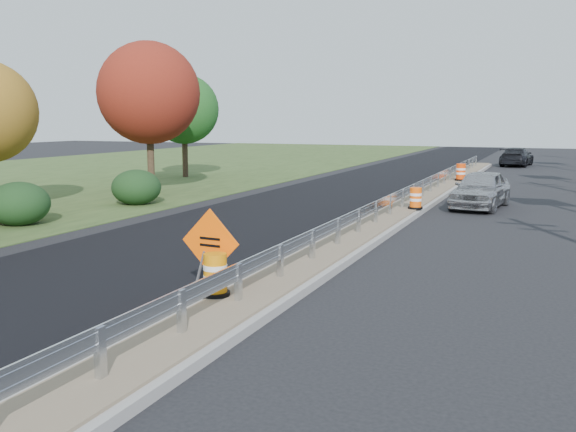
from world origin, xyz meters
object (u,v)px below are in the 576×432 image
at_px(car_dark_far, 517,157).
at_px(caution_sign, 211,276).
at_px(barrel_median_near, 215,275).
at_px(barrel_median_mid, 416,199).
at_px(barrel_median_far, 461,172).
at_px(car_silver, 481,189).

bearing_deg(car_dark_far, caution_sign, 90.88).
bearing_deg(car_dark_far, barrel_median_near, 91.40).
relative_size(barrel_median_mid, barrel_median_far, 0.87).
distance_m(barrel_median_mid, car_silver, 3.59).
height_order(car_silver, car_dark_far, car_silver).
xyz_separation_m(caution_sign, car_dark_far, (3.45, 41.81, 0.25)).
bearing_deg(caution_sign, car_dark_far, 89.90).
height_order(caution_sign, car_dark_far, caution_sign).
xyz_separation_m(car_silver, car_dark_far, (-0.07, 25.69, -0.05)).
height_order(barrel_median_mid, barrel_median_far, barrel_median_far).
bearing_deg(barrel_median_mid, barrel_median_far, 90.00).
bearing_deg(barrel_median_far, caution_sign, -93.26).
xyz_separation_m(caution_sign, barrel_median_mid, (1.45, 13.20, 0.15)).
bearing_deg(barrel_median_mid, barrel_median_near, -94.61).
bearing_deg(car_silver, barrel_median_near, -94.86).
distance_m(caution_sign, car_silver, 16.51).
bearing_deg(barrel_median_mid, caution_sign, -96.27).
height_order(barrel_median_near, barrel_median_mid, barrel_median_near).
distance_m(barrel_median_mid, barrel_median_far, 12.29).
height_order(caution_sign, barrel_median_near, caution_sign).
height_order(caution_sign, barrel_median_mid, caution_sign).
relative_size(barrel_median_mid, car_dark_far, 0.16).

